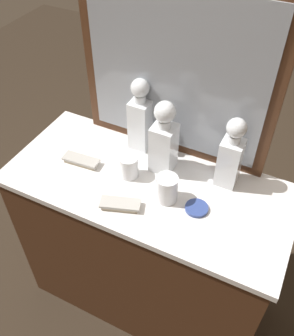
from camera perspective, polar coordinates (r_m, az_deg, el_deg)
name	(u,v)px	position (r m, az deg, el deg)	size (l,w,h in m)	color
ground_plane	(147,291)	(2.13, 0.00, -18.15)	(6.00, 6.00, 0.00)	#2D2319
dresser	(147,246)	(1.77, 0.00, -11.76)	(1.11, 0.50, 0.84)	#472816
dresser_mirror	(176,74)	(1.39, 4.38, 13.98)	(0.76, 0.03, 0.69)	#472816
crystal_decanter_center	(230,159)	(1.39, 12.48, 1.40)	(0.08, 0.08, 0.29)	white
crystal_decanter_right	(164,144)	(1.42, 2.53, 3.70)	(0.09, 0.09, 0.31)	white
crystal_decanter_front	(141,121)	(1.52, -0.98, 7.16)	(0.08, 0.08, 0.32)	white
crystal_tumbler_far_right	(129,167)	(1.44, -2.73, 0.10)	(0.07, 0.07, 0.09)	white
crystal_tumbler_far_left	(167,189)	(1.35, 3.03, -3.25)	(0.08, 0.08, 0.11)	white
silver_brush_far_right	(120,204)	(1.35, -4.07, -5.52)	(0.15, 0.10, 0.02)	#B7A88C
silver_brush_front	(81,161)	(1.53, -9.92, 1.11)	(0.15, 0.06, 0.02)	#B7A88C
porcelain_dish	(197,208)	(1.36, 7.52, -6.04)	(0.08, 0.08, 0.01)	#33478C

